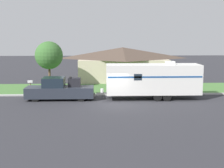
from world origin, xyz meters
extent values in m
plane|color=#2D2D33|center=(0.00, 0.00, 0.00)|extent=(120.00, 120.00, 0.00)
cube|color=#ADADA8|center=(0.00, 3.75, 0.07)|extent=(80.00, 0.30, 0.14)
cube|color=#477538|center=(0.00, 7.40, 0.01)|extent=(80.00, 7.00, 0.03)
cube|color=beige|center=(1.72, 14.06, 1.39)|extent=(11.03, 6.84, 2.79)
pyramid|color=#4C3D33|center=(1.72, 14.06, 3.50)|extent=(11.91, 7.39, 1.42)
cube|color=#4C3828|center=(1.72, 10.67, 1.05)|extent=(1.00, 0.06, 2.10)
cylinder|color=black|center=(-6.90, 1.13, 0.41)|extent=(0.81, 0.28, 0.81)
cylinder|color=black|center=(-6.90, 2.75, 0.41)|extent=(0.81, 0.28, 0.81)
cylinder|color=black|center=(-2.88, 1.13, 0.41)|extent=(0.81, 0.28, 0.81)
cylinder|color=black|center=(-2.88, 2.75, 0.41)|extent=(0.81, 0.28, 0.81)
cube|color=#282D38|center=(-6.03, 1.94, 0.70)|extent=(3.69, 1.98, 0.95)
cube|color=#19232D|center=(-5.37, 1.94, 1.60)|extent=(1.92, 1.82, 0.85)
cube|color=#282D38|center=(-2.99, 1.94, 0.70)|extent=(2.40, 1.98, 0.95)
cube|color=#333333|center=(-1.73, 1.94, 0.34)|extent=(0.12, 1.78, 0.20)
cube|color=black|center=(-3.51, 1.94, 1.58)|extent=(1.10, 0.83, 0.80)
cube|color=black|center=(-3.87, 1.94, 2.06)|extent=(0.10, 0.91, 0.08)
cylinder|color=black|center=(3.89, 0.90, 0.38)|extent=(0.76, 0.22, 0.76)
cylinder|color=black|center=(3.89, 2.98, 0.38)|extent=(0.76, 0.22, 0.76)
cylinder|color=black|center=(4.73, 0.90, 0.38)|extent=(0.76, 0.22, 0.76)
cylinder|color=black|center=(4.73, 2.98, 0.38)|extent=(0.76, 0.22, 0.76)
cube|color=silver|center=(3.63, 1.94, 1.85)|extent=(8.47, 2.36, 2.65)
cube|color=navy|center=(3.63, 0.76, 2.18)|extent=(8.30, 0.01, 0.14)
cube|color=#383838|center=(-1.07, 1.94, 0.57)|extent=(0.93, 0.12, 0.10)
cylinder|color=silver|center=(-1.02, 1.94, 0.80)|extent=(0.28, 0.28, 0.36)
cube|color=silver|center=(5.16, 1.94, 3.31)|extent=(0.80, 0.68, 0.28)
cube|color=#19232D|center=(2.11, 0.76, 2.18)|extent=(0.70, 0.01, 0.56)
cylinder|color=brown|center=(-8.07, 4.59, 0.58)|extent=(0.09, 0.09, 1.16)
cube|color=silver|center=(-8.07, 4.59, 1.27)|extent=(0.48, 0.20, 0.22)
cylinder|color=brown|center=(-6.64, 7.60, 1.26)|extent=(0.24, 0.24, 2.52)
sphere|color=#38662D|center=(-6.64, 7.60, 3.64)|extent=(2.98, 2.98, 2.98)
camera|label=1|loc=(-1.17, -25.97, 5.89)|focal=50.00mm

